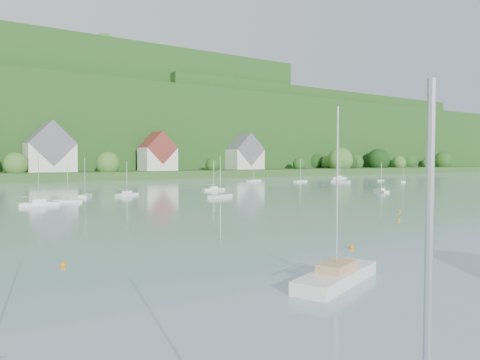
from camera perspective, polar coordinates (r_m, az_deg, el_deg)
The scene contains 11 objects.
far_shore_strip at distance 189.03m, azimuth -24.30°, elevation 0.51°, with size 600.00×60.00×3.00m, color #274E1D.
forested_ridge at distance 257.30m, azimuth -26.94°, elevation 5.68°, with size 620.00×181.22×69.89m.
village_building_2 at distance 178.15m, azimuth -22.10°, elevation 3.26°, with size 16.00×11.44×18.00m.
village_building_3 at distance 188.78m, azimuth -9.99°, elevation 3.09°, with size 13.00×10.40×15.50m.
village_building_4 at distance 214.53m, azimuth 0.61°, elevation 3.08°, with size 15.00×10.40×16.50m.
near_sailboat_2 at distance 28.16m, azimuth 11.63°, elevation -11.25°, with size 7.79×4.69×10.18m.
mooring_buoy_0 at distance 39.27m, azimuth 13.41°, elevation -8.11°, with size 0.41×0.41×0.41m, color orange.
mooring_buoy_2 at distance 68.57m, azimuth 18.83°, elevation -3.68°, with size 0.38×0.38×0.38m, color orange.
mooring_buoy_3 at distance 58.32m, azimuth 18.72°, elevation -4.73°, with size 0.38×0.38×0.38m, color orange.
mooring_buoy_5 at distance 34.00m, azimuth -20.71°, elevation -9.85°, with size 0.39×0.39×0.39m, color orange.
far_sailboat_cluster at distance 110.76m, azimuth -10.66°, elevation -1.11°, with size 196.45×63.77×8.71m.
Camera 1 is at (-32.44, 13.86, 7.14)m, focal length 35.10 mm.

